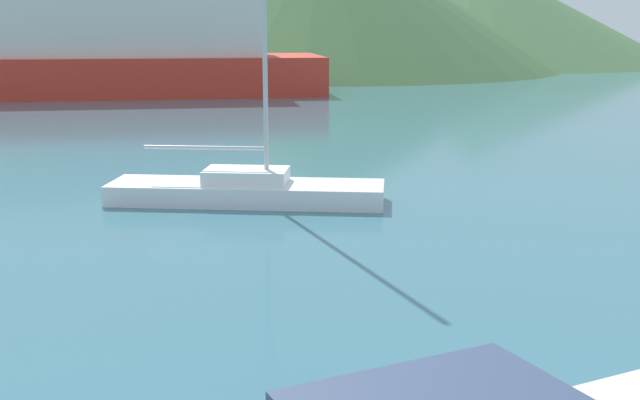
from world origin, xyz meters
TOP-DOWN VIEW (x-y plane):
  - sailboat_inner at (-0.81, 19.46)m, footprint 7.19×4.49m
  - ferry_distant at (-0.89, 53.46)m, footprint 26.80×12.80m
  - hill_far_east at (42.43, 84.88)m, footprint 45.25×45.25m

SIDE VIEW (x-z plane):
  - sailboat_inner at x=-0.81m, z-range -4.54..5.35m
  - ferry_distant at x=-0.89m, z-range -1.20..7.18m
  - hill_far_east at x=42.43m, z-range 0.00..11.78m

